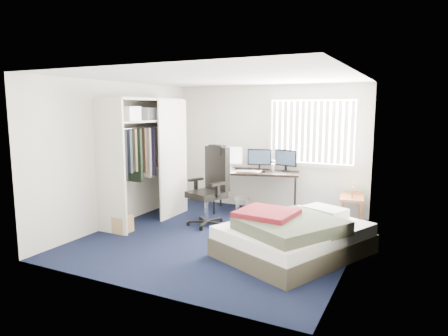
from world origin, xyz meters
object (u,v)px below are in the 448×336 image
object	(u,v)px
office_chair	(210,194)
desk	(256,170)
bed	(293,236)
nightstand	(352,199)

from	to	relation	value
office_chair	desk	bearing A→B (deg)	71.60
desk	bed	distance (m)	2.46
office_chair	bed	size ratio (longest dim) A/B	0.59
bed	nightstand	bearing A→B (deg)	74.76
desk	nightstand	size ratio (longest dim) A/B	2.21
desk	nightstand	bearing A→B (deg)	-3.78
bed	office_chair	bearing A→B (deg)	155.23
bed	desk	bearing A→B (deg)	124.31
desk	nightstand	world-z (taller)	desk
nightstand	office_chair	bearing A→B (deg)	-154.90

